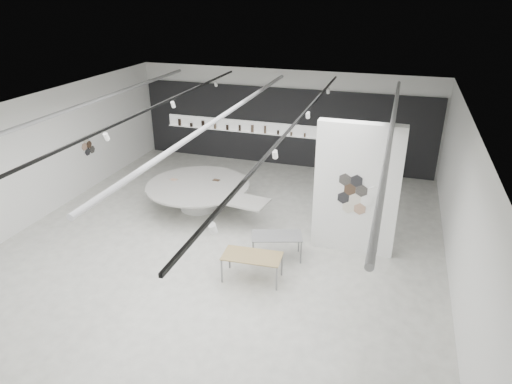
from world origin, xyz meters
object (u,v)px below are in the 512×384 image
(partition_column, at_px, (356,189))
(sample_table_wood, at_px, (252,257))
(display_island, at_px, (200,193))
(sample_table_stone, at_px, (277,237))
(kitchen_counter, at_px, (367,164))

(partition_column, bearing_deg, sample_table_wood, -134.55)
(partition_column, relative_size, display_island, 0.81)
(partition_column, height_order, display_island, partition_column)
(sample_table_stone, bearing_deg, kitchen_counter, 75.15)
(partition_column, distance_m, sample_table_wood, 3.30)
(partition_column, relative_size, sample_table_wood, 2.43)
(sample_table_wood, distance_m, kitchen_counter, 7.99)
(display_island, bearing_deg, sample_table_wood, -41.48)
(partition_column, xyz_separation_m, kitchen_counter, (-0.11, 5.52, -1.28))
(partition_column, distance_m, sample_table_stone, 2.44)
(display_island, relative_size, sample_table_wood, 2.99)
(partition_column, height_order, kitchen_counter, partition_column)
(display_island, bearing_deg, kitchen_counter, 49.61)
(kitchen_counter, bearing_deg, sample_table_stone, -102.34)
(sample_table_wood, relative_size, sample_table_stone, 1.01)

